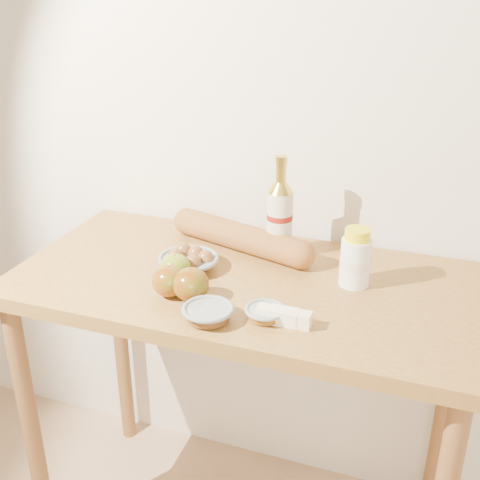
% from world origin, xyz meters
% --- Properties ---
extents(back_wall, '(3.50, 0.02, 2.60)m').
position_xyz_m(back_wall, '(0.00, 1.51, 1.30)').
color(back_wall, silver).
rests_on(back_wall, ground).
extents(table, '(1.20, 0.60, 0.90)m').
position_xyz_m(table, '(0.00, 1.18, 0.78)').
color(table, '#AE7D38').
rests_on(table, ground).
extents(bourbon_bottle, '(0.09, 0.09, 0.29)m').
position_xyz_m(bourbon_bottle, '(0.05, 1.33, 1.02)').
color(bourbon_bottle, beige).
rests_on(bourbon_bottle, table).
extents(cream_bottle, '(0.10, 0.10, 0.15)m').
position_xyz_m(cream_bottle, '(0.27, 1.24, 0.97)').
color(cream_bottle, white).
rests_on(cream_bottle, table).
extents(egg_bowl, '(0.20, 0.20, 0.06)m').
position_xyz_m(egg_bowl, '(-0.15, 1.18, 0.92)').
color(egg_bowl, gray).
rests_on(egg_bowl, table).
extents(baguette, '(0.48, 0.21, 0.08)m').
position_xyz_m(baguette, '(-0.07, 1.34, 0.94)').
color(baguette, '#A66B32').
rests_on(baguette, table).
extents(apple_yellowgreen, '(0.09, 0.09, 0.08)m').
position_xyz_m(apple_yellowgreen, '(-0.16, 1.10, 0.94)').
color(apple_yellowgreen, olive).
rests_on(apple_yellowgreen, table).
extents(apple_redgreen_front, '(0.11, 0.11, 0.08)m').
position_xyz_m(apple_redgreen_front, '(-0.14, 1.03, 0.94)').
color(apple_redgreen_front, '#981308').
rests_on(apple_redgreen_front, table).
extents(apple_redgreen_right, '(0.11, 0.11, 0.08)m').
position_xyz_m(apple_redgreen_right, '(-0.08, 1.03, 0.94)').
color(apple_redgreen_right, maroon).
rests_on(apple_redgreen_right, table).
extents(sugar_bowl, '(0.16, 0.16, 0.03)m').
position_xyz_m(sugar_bowl, '(-0.01, 0.96, 0.92)').
color(sugar_bowl, gray).
rests_on(sugar_bowl, table).
extents(syrup_bowl, '(0.13, 0.13, 0.03)m').
position_xyz_m(syrup_bowl, '(0.11, 1.01, 0.91)').
color(syrup_bowl, gray).
rests_on(syrup_bowl, table).
extents(butter_stick, '(0.12, 0.04, 0.04)m').
position_xyz_m(butter_stick, '(0.16, 1.00, 0.92)').
color(butter_stick, '#FFF6C5').
rests_on(butter_stick, table).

